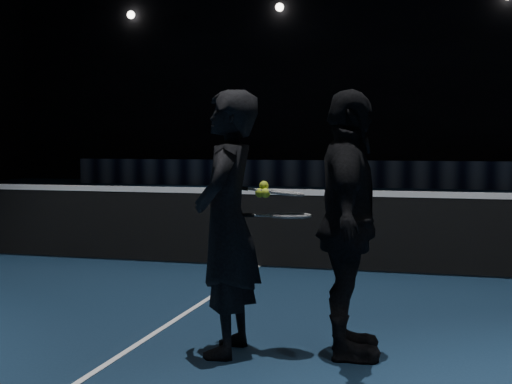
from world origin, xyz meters
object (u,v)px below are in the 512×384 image
at_px(player_b, 348,224).
at_px(racket_lower, 291,216).
at_px(tennis_balls, 263,191).
at_px(player_a, 227,223).
at_px(racket_upper, 284,193).

xyz_separation_m(player_b, racket_lower, (-0.39, -0.07, 0.06)).
bearing_deg(player_b, tennis_balls, 90.89).
distance_m(player_a, tennis_balls, 0.34).
distance_m(racket_lower, tennis_balls, 0.26).
distance_m(player_b, racket_lower, 0.40).
distance_m(racket_lower, racket_upper, 0.17).
relative_size(racket_lower, tennis_balls, 5.67).
relative_size(racket_lower, racket_upper, 1.00).
distance_m(racket_upper, tennis_balls, 0.15).
height_order(racket_lower, racket_upper, racket_upper).
height_order(player_a, racket_lower, player_a).
xyz_separation_m(player_a, tennis_balls, (0.25, 0.05, 0.23)).
bearing_deg(racket_lower, player_a, -180.00).
relative_size(racket_upper, tennis_balls, 5.67).
height_order(player_a, tennis_balls, player_a).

